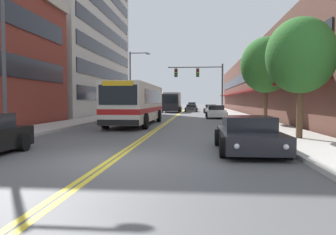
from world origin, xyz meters
name	(u,v)px	position (x,y,z in m)	size (l,w,h in m)	color
ground_plane	(180,113)	(0.00, 37.00, 0.00)	(240.00, 240.00, 0.00)	#565659
sidewalk_left	(132,112)	(-6.99, 37.00, 0.07)	(2.99, 106.00, 0.15)	#B2ADA5
sidewalk_right	(230,113)	(6.99, 37.00, 0.07)	(2.99, 106.00, 0.15)	#B2ADA5
centre_line	(180,113)	(0.00, 37.00, 0.00)	(0.34, 106.00, 0.01)	yellow
office_tower_left	(62,23)	(-14.72, 31.18, 11.57)	(12.08, 24.04, 23.13)	#BCB7AD
storefront_row_right	(272,85)	(12.72, 37.00, 3.98)	(9.10, 68.00, 7.96)	brown
city_bus	(137,102)	(-1.98, 14.53, 1.66)	(2.82, 11.62, 2.93)	silver
car_red_parked_left_mid	(133,111)	(-4.41, 24.89, 0.64)	(2.05, 4.86, 1.36)	maroon
car_charcoal_parked_right_foreground	(249,135)	(4.29, 2.13, 0.57)	(2.19, 4.66, 1.22)	#232328
car_white_parked_right_mid	(216,112)	(4.36, 24.21, 0.61)	(2.08, 4.59, 1.31)	white
car_silver_parked_right_far	(211,109)	(4.37, 38.66, 0.58)	(2.01, 4.78, 1.22)	#B7B7BC
car_dark_grey_moving_lead	(191,108)	(1.45, 43.28, 0.55)	(2.02, 4.32, 1.16)	#38383D
car_beige_moving_second	(192,106)	(1.30, 58.24, 0.66)	(1.97, 4.29, 1.44)	#BCAD89
box_truck	(172,102)	(-1.50, 41.29, 1.59)	(2.74, 7.02, 3.04)	#232328
traffic_signal_mast	(203,79)	(3.03, 27.08, 4.16)	(6.12, 0.38, 5.82)	#47474C
street_lamp_left_near	(8,17)	(-5.06, 3.17, 5.10)	(2.00, 0.28, 8.75)	#47474C
street_lamp_left_far	(133,77)	(-4.93, 27.98, 4.46)	(2.48, 0.28, 7.40)	#47474C
street_tree_right_near	(301,56)	(6.92, 5.16, 3.70)	(2.97, 2.97, 5.20)	brown
street_tree_right_mid	(266,65)	(7.42, 14.81, 4.34)	(3.66, 3.66, 6.21)	brown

